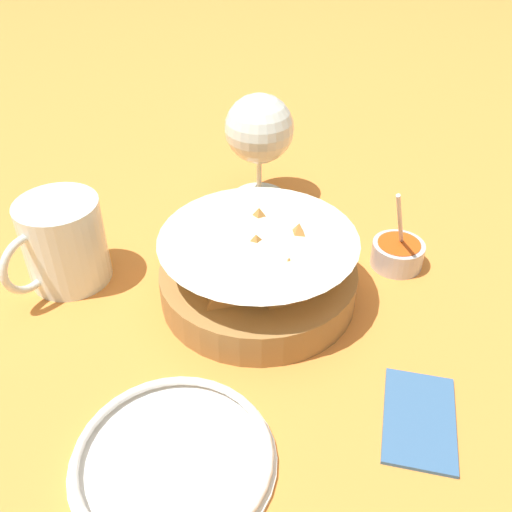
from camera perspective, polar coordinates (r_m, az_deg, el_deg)
The scene contains 7 objects.
ground_plane at distance 0.67m, azimuth -0.61°, elevation -3.65°, with size 4.00×4.00×0.00m, color orange.
food_basket at distance 0.64m, azimuth 0.18°, elevation -1.64°, with size 0.22×0.22×0.10m.
sauce_cup at distance 0.72m, azimuth 13.97°, elevation 0.34°, with size 0.07×0.06×0.12m.
wine_glass at distance 0.80m, azimuth 0.34°, elevation 12.32°, with size 0.10×0.10×0.15m.
beer_mug at distance 0.70m, azimuth -18.65°, elevation 1.04°, with size 0.14×0.09×0.10m.
side_plate at distance 0.52m, azimuth -8.28°, elevation -19.35°, with size 0.18×0.18×0.01m.
napkin at distance 0.56m, azimuth 16.05°, elevation -15.25°, with size 0.12×0.10×0.01m.
Camera 1 is at (0.43, 0.28, 0.44)m, focal length 40.00 mm.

